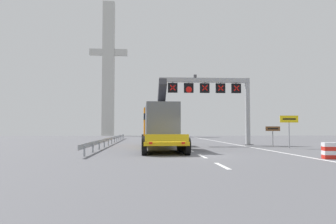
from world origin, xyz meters
name	(u,v)px	position (x,y,z in m)	size (l,w,h in m)	color
ground	(197,155)	(0.00, 0.00, 0.00)	(112.00, 112.00, 0.00)	#5B5B60
lane_markings	(172,142)	(0.19, 21.60, 0.01)	(0.20, 57.80, 0.01)	silver
edge_line_right	(239,145)	(6.20, 12.00, 0.01)	(0.20, 63.00, 0.01)	silver
overhead_lane_gantry	(217,92)	(4.00, 12.11, 5.43)	(9.48, 0.90, 7.14)	#9EA0A5
heavy_haul_truck_yellow	(159,125)	(-2.05, 7.38, 1.99)	(3.18, 14.10, 5.30)	yellow
exit_sign_yellow	(289,123)	(8.94, 6.42, 2.12)	(1.58, 0.15, 2.77)	#9EA0A5
tourist_info_sign_brown	(273,131)	(8.74, 9.46, 1.42)	(1.39, 0.15, 1.88)	#9EA0A5
crash_barrier_striped	(332,151)	(7.03, -3.07, 0.45)	(1.05, 0.61, 0.90)	red
guardrail_left	(113,138)	(-6.92, 16.70, 0.56)	(0.13, 37.41, 0.76)	#999EA3
bridge_pylon_distant	(108,67)	(-12.24, 57.87, 16.62)	(9.00, 2.00, 32.47)	#B7B7B2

